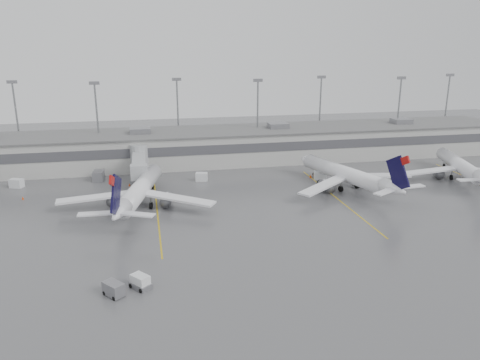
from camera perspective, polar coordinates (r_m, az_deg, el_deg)
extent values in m
plane|color=#525255|center=(67.39, 5.94, -9.72)|extent=(260.00, 260.00, 0.00)
cube|color=#AFAFAA|center=(119.78, -2.32, 4.15)|extent=(150.00, 16.00, 8.00)
cube|color=#47474C|center=(111.82, -1.65, 3.78)|extent=(150.00, 0.15, 2.20)
cube|color=#606060|center=(118.98, -2.34, 6.05)|extent=(152.00, 17.00, 0.30)
cube|color=slate|center=(136.05, 19.07, 6.82)|extent=(5.00, 4.00, 1.30)
cylinder|color=gray|center=(130.28, -25.49, 6.25)|extent=(0.44, 0.44, 20.00)
cube|color=slate|center=(129.12, -26.05, 10.70)|extent=(2.40, 0.50, 0.80)
cylinder|color=gray|center=(119.62, -16.93, 6.36)|extent=(0.44, 0.44, 20.00)
cube|color=slate|center=(118.36, -17.35, 11.22)|extent=(2.40, 0.50, 0.80)
cylinder|color=gray|center=(126.81, -7.56, 7.47)|extent=(0.44, 0.44, 20.00)
cube|color=slate|center=(125.63, -7.74, 12.07)|extent=(2.40, 0.50, 0.80)
cylinder|color=gray|center=(122.55, 2.15, 7.29)|extent=(0.44, 0.44, 20.00)
cube|color=slate|center=(121.32, 2.20, 12.05)|extent=(2.40, 0.50, 0.80)
cylinder|color=gray|center=(135.61, 9.70, 7.97)|extent=(0.44, 0.44, 20.00)
cube|color=slate|center=(134.50, 9.91, 12.27)|extent=(2.40, 0.50, 0.80)
cylinder|color=gray|center=(137.57, 18.70, 7.46)|extent=(0.44, 0.44, 20.00)
cube|color=slate|center=(136.48, 19.10, 11.68)|extent=(2.40, 0.50, 0.80)
cylinder|color=gray|center=(154.59, 23.80, 7.85)|extent=(0.44, 0.44, 20.00)
cube|color=slate|center=(153.62, 24.25, 11.60)|extent=(2.40, 0.50, 0.80)
cylinder|color=#959799|center=(110.62, -12.17, 2.47)|extent=(4.00, 4.00, 7.00)
cube|color=#959799|center=(104.12, -12.20, 2.05)|extent=(2.80, 13.00, 2.60)
cube|color=#959799|center=(96.87, -12.20, 0.96)|extent=(3.40, 2.40, 3.00)
cylinder|color=gray|center=(97.67, -12.10, -0.68)|extent=(0.70, 0.70, 2.80)
cube|color=black|center=(97.98, -12.06, -1.27)|extent=(2.20, 1.20, 0.70)
cube|color=gold|center=(86.73, -10.06, -3.75)|extent=(0.25, 40.00, 0.01)
cube|color=gold|center=(94.03, 11.77, -2.23)|extent=(0.25, 40.00, 0.01)
cylinder|color=white|center=(89.72, -12.00, -0.99)|extent=(8.87, 23.76, 3.23)
cone|color=white|center=(102.17, -10.21, 1.26)|extent=(3.86, 3.71, 3.23)
cone|color=white|center=(76.56, -14.60, -3.91)|extent=(4.44, 6.01, 3.23)
cube|color=white|center=(89.42, -17.12, -2.02)|extent=(14.16, 3.76, 0.38)
cube|color=white|center=(85.61, -7.56, -2.23)|extent=(13.35, 9.79, 0.38)
cube|color=black|center=(75.06, -14.88, -1.82)|extent=(1.78, 5.96, 7.04)
cube|color=#A70E0C|center=(72.97, -15.36, -0.08)|extent=(0.84, 2.19, 2.04)
cylinder|color=black|center=(99.51, -10.57, -0.82)|extent=(0.60, 1.03, 0.97)
cylinder|color=black|center=(89.16, -13.64, -3.00)|extent=(0.76, 1.27, 1.18)
cylinder|color=black|center=(88.03, -10.81, -3.08)|extent=(0.76, 1.27, 1.18)
cylinder|color=white|center=(100.55, 12.44, 0.85)|extent=(9.99, 23.14, 3.17)
cone|color=white|center=(110.32, 7.97, 2.47)|extent=(3.91, 3.77, 3.17)
cone|color=white|center=(90.87, 18.27, -1.02)|extent=(4.61, 5.99, 3.17)
cube|color=white|center=(93.98, 10.19, -0.66)|extent=(12.79, 10.21, 0.37)
cube|color=white|center=(103.69, 16.57, 0.53)|extent=(13.77, 2.89, 0.37)
cube|color=black|center=(89.70, 18.69, 0.76)|extent=(2.09, 5.77, 6.91)
cube|color=#A70E0C|center=(88.15, 19.51, 2.27)|extent=(0.94, 2.14, 2.01)
cylinder|color=black|center=(108.27, 9.05, 0.68)|extent=(0.64, 1.02, 0.95)
cylinder|color=black|center=(98.34, 12.18, -1.07)|extent=(0.80, 1.25, 1.16)
cylinder|color=black|center=(101.22, 14.08, -0.69)|extent=(0.80, 1.25, 1.16)
cylinder|color=white|center=(116.52, 25.14, 1.70)|extent=(8.95, 21.95, 3.00)
cone|color=white|center=(127.84, 23.27, 3.13)|extent=(3.65, 3.52, 3.00)
cube|color=white|center=(111.83, 22.23, 1.05)|extent=(13.07, 3.04, 0.35)
cylinder|color=black|center=(125.29, 23.62, 1.64)|extent=(0.58, 0.96, 0.90)
cylinder|color=black|center=(114.57, 24.35, 0.30)|extent=(0.74, 1.18, 1.10)
cylinder|color=black|center=(116.08, 26.30, 0.25)|extent=(0.74, 1.18, 1.10)
cube|color=white|center=(61.13, -12.05, -12.02)|extent=(2.62, 2.75, 1.76)
cube|color=slate|center=(61.38, -12.02, -12.46)|extent=(3.02, 3.17, 0.68)
cylinder|color=black|center=(61.69, -13.18, -12.45)|extent=(0.51, 0.56, 0.55)
cylinder|color=black|center=(62.52, -12.03, -11.96)|extent=(0.51, 0.56, 0.55)
cylinder|color=black|center=(60.32, -12.00, -13.09)|extent=(0.51, 0.56, 0.55)
cylinder|color=black|center=(61.17, -10.84, -12.57)|extent=(0.51, 0.56, 0.55)
cube|color=slate|center=(60.23, -15.17, -12.67)|extent=(2.89, 3.06, 1.63)
cylinder|color=black|center=(60.92, -16.19, -13.10)|extent=(0.50, 0.55, 0.54)
cylinder|color=black|center=(60.18, -14.03, -13.31)|extent=(0.50, 0.55, 0.54)
cube|color=white|center=(109.55, -25.58, -0.35)|extent=(3.04, 2.56, 1.83)
cube|color=white|center=(103.85, -4.70, 0.39)|extent=(2.85, 2.20, 1.81)
cube|color=white|center=(106.15, 9.73, 0.58)|extent=(2.91, 2.22, 1.86)
cube|color=slate|center=(108.27, -16.84, 0.50)|extent=(2.54, 3.72, 2.20)
cone|color=#DC3E04|center=(100.88, -24.96, -1.99)|extent=(0.40, 0.40, 0.64)
cone|color=#DC3E04|center=(102.69, -13.33, -0.55)|extent=(0.39, 0.39, 0.61)
cone|color=#DC3E04|center=(107.21, 8.61, 0.50)|extent=(0.51, 0.51, 0.80)
cone|color=#DC3E04|center=(120.79, 25.28, 0.87)|extent=(0.44, 0.44, 0.70)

